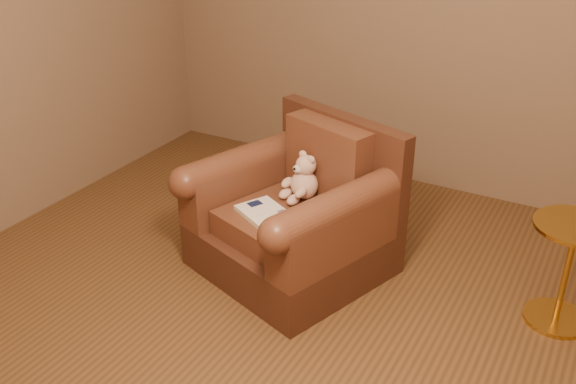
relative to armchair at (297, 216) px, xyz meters
The scene contains 5 objects.
floor 0.77m from the armchair, 68.48° to the right, with size 4.00×4.00×0.00m, color brown.
armchair is the anchor object (origin of this frame).
teddy_bear 0.19m from the armchair, 101.45° to the left, with size 0.19×0.22×0.26m.
guidebook 0.23m from the armchair, 108.19° to the right, with size 0.39×0.34×0.03m.
side_table 1.35m from the armchair, ahead, with size 0.38×0.38×0.54m.
Camera 1 is at (1.16, -1.98, 1.99)m, focal length 40.00 mm.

